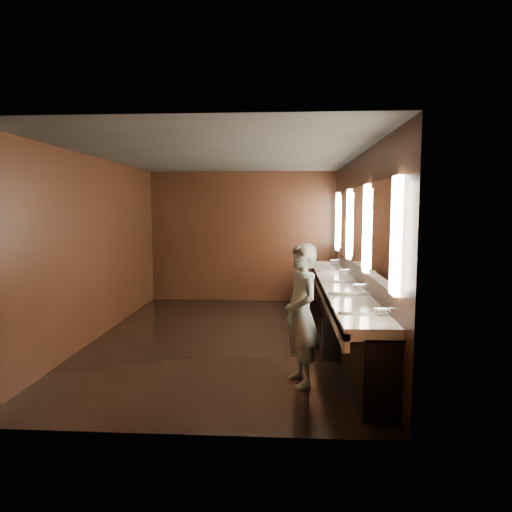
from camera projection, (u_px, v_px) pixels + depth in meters
The scene contains 10 objects.
floor at pixel (226, 339), 7.05m from camera, with size 6.00×6.00×0.00m, color black.
ceiling at pixel (224, 155), 6.76m from camera, with size 4.00×6.00×0.02m, color #2D2D2B.
wall_back at pixel (243, 237), 9.89m from camera, with size 4.00×0.02×2.80m, color black.
wall_front at pixel (180, 280), 3.93m from camera, with size 4.00×0.02×2.80m, color black.
wall_left at pixel (96, 248), 7.03m from camera, with size 0.02×6.00×2.80m, color black.
wall_right at pixel (358, 250), 6.79m from camera, with size 0.02×6.00×2.80m, color black.
sink_counter at pixel (343, 309), 6.89m from camera, with size 0.55×5.40×1.01m.
mirror_band at pixel (357, 226), 6.75m from camera, with size 0.06×5.03×1.15m.
person at pixel (301, 315), 5.18m from camera, with size 0.59×0.39×1.62m, color #7DB3BB.
trash_bin at pixel (334, 339), 6.13m from camera, with size 0.34×0.34×0.52m, color black.
Camera 1 is at (0.89, -6.84, 2.02)m, focal length 32.00 mm.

